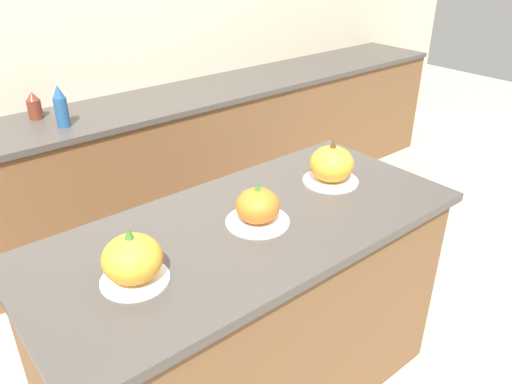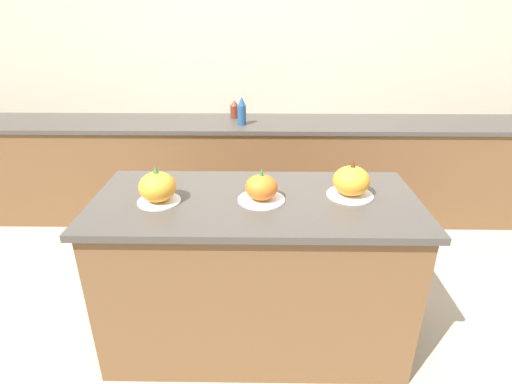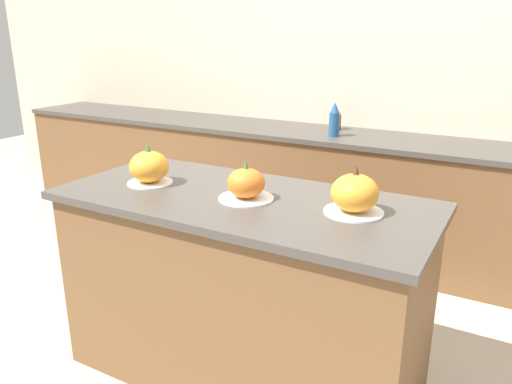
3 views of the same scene
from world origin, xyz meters
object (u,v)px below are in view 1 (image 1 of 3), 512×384
(pumpkin_cake_center, at_px, (258,207))
(pumpkin_cake_right, at_px, (332,165))
(bottle_short, at_px, (34,106))
(bottle_tall, at_px, (61,107))
(pumpkin_cake_left, at_px, (132,260))

(pumpkin_cake_center, distance_m, pumpkin_cake_right, 0.46)
(pumpkin_cake_center, distance_m, bottle_short, 1.71)
(bottle_short, bearing_deg, bottle_tall, -72.01)
(pumpkin_cake_center, height_order, bottle_short, pumpkin_cake_center)
(bottle_tall, bearing_deg, bottle_short, 107.99)
(pumpkin_cake_left, height_order, pumpkin_cake_right, same)
(pumpkin_cake_left, bearing_deg, bottle_tall, 77.08)
(pumpkin_cake_right, height_order, bottle_short, pumpkin_cake_right)
(pumpkin_cake_left, height_order, pumpkin_cake_center, pumpkin_cake_left)
(bottle_tall, xyz_separation_m, bottle_short, (-0.07, 0.23, -0.04))
(pumpkin_cake_left, bearing_deg, bottle_short, 81.16)
(pumpkin_cake_right, relative_size, bottle_tall, 1.02)
(pumpkin_cake_left, relative_size, bottle_short, 1.36)
(pumpkin_cake_left, height_order, bottle_short, pumpkin_cake_left)
(pumpkin_cake_right, bearing_deg, bottle_short, 112.99)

